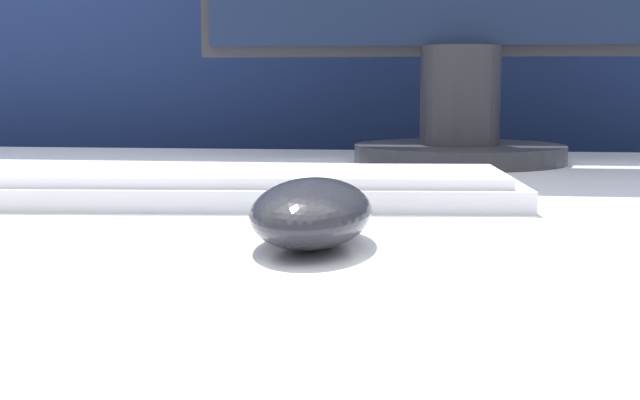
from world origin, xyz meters
TOP-DOWN VIEW (x-y plane):
  - partition_panel at (0.00, 0.63)m, footprint 5.00×0.03m
  - computer_mouse_near at (-0.02, -0.20)m, footprint 0.07×0.13m
  - keyboard at (-0.12, -0.03)m, footprint 0.47×0.17m

SIDE VIEW (x-z plane):
  - partition_panel at x=0.00m, z-range 0.00..1.30m
  - keyboard at x=-0.12m, z-range 0.75..0.77m
  - computer_mouse_near at x=-0.02m, z-range 0.75..0.78m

